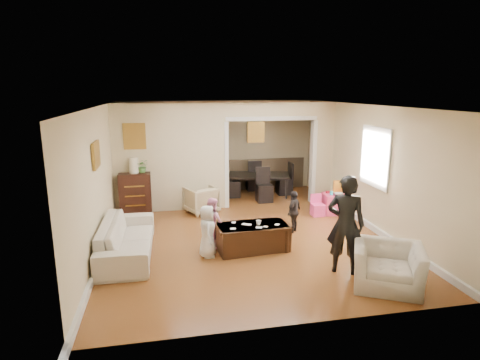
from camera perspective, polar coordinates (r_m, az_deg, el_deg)
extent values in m
plane|color=brown|center=(8.44, 0.26, -7.26)|extent=(7.00, 7.00, 0.00)
cube|color=beige|center=(9.71, -9.84, 3.17)|extent=(2.75, 0.18, 2.60)
cube|color=beige|center=(10.51, 11.68, 3.83)|extent=(0.55, 0.18, 2.60)
cube|color=beige|center=(9.94, 4.53, 10.07)|extent=(2.22, 0.18, 0.35)
cube|color=white|center=(8.63, 18.91, 3.14)|extent=(0.03, 0.95, 1.10)
cube|color=brown|center=(9.55, -14.93, 6.10)|extent=(0.45, 0.03, 0.55)
cube|color=brown|center=(7.35, -19.98, 3.43)|extent=(0.03, 0.55, 0.40)
cube|color=brown|center=(11.58, 2.29, 6.90)|extent=(0.45, 0.03, 0.55)
imported|color=beige|center=(7.43, -15.95, -8.04)|extent=(0.90, 2.20, 0.64)
imported|color=tan|center=(9.60, -5.58, -2.81)|extent=(0.90, 0.92, 0.64)
imported|color=beige|center=(6.47, 20.45, -11.54)|extent=(1.28, 1.23, 0.64)
cube|color=black|center=(9.70, -14.79, -1.91)|extent=(0.73, 0.41, 1.00)
cylinder|color=beige|center=(9.55, -15.03, 2.05)|extent=(0.22, 0.22, 0.36)
imported|color=#447534|center=(9.54, -13.82, 1.97)|extent=(0.28, 0.24, 0.31)
cube|color=#3D2013|center=(7.42, 1.79, -8.20)|extent=(1.35, 0.77, 0.48)
imported|color=white|center=(7.29, 2.67, -6.17)|extent=(0.11, 0.11, 0.09)
cube|color=#DC3A6C|center=(9.77, 13.36, -3.32)|extent=(0.54, 0.54, 0.48)
cube|color=yellow|center=(9.81, 13.87, -0.94)|extent=(0.21, 0.09, 0.30)
cylinder|color=#29B0CE|center=(9.62, 13.02, -1.85)|extent=(0.08, 0.08, 0.08)
cube|color=red|center=(9.76, 12.51, -1.70)|extent=(0.09, 0.08, 0.05)
imported|color=silver|center=(9.62, 14.00, -1.99)|extent=(0.23, 0.23, 0.05)
imported|color=black|center=(11.10, 2.68, -0.73)|extent=(1.86, 1.31, 0.59)
imported|color=black|center=(6.56, 14.95, -6.21)|extent=(0.71, 0.62, 1.62)
imported|color=silver|center=(7.06, -4.71, -7.35)|extent=(0.33, 0.48, 0.94)
imported|color=#F79ABE|center=(7.50, -3.96, -6.08)|extent=(0.53, 0.57, 0.95)
imported|color=black|center=(8.31, 7.75, -4.52)|extent=(0.51, 0.52, 0.88)
cube|color=white|center=(7.44, -0.93, -6.12)|extent=(0.08, 0.10, 0.00)
cube|color=white|center=(7.19, 2.77, -6.83)|extent=(0.13, 0.12, 0.00)
cube|color=white|center=(7.33, 1.23, -6.43)|extent=(0.13, 0.12, 0.00)
cube|color=white|center=(7.36, 0.58, -6.34)|extent=(0.11, 0.11, 0.00)
cube|color=white|center=(7.12, -1.02, -7.01)|extent=(0.11, 0.09, 0.00)
cube|color=white|center=(7.24, 3.71, -6.71)|extent=(0.10, 0.10, 0.00)
cube|color=white|center=(7.36, 5.35, -6.39)|extent=(0.12, 0.12, 0.00)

